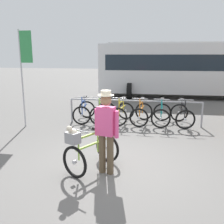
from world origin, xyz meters
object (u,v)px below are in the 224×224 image
featured_bicycle (88,149)px  banner_flag (24,60)px  racked_bike_blue (84,111)px  racked_bike_orange (141,113)px  racked_bike_lime (103,112)px  bus_distant (189,67)px  racked_bike_black (182,115)px  racked_bike_yellow (122,113)px  racked_bike_teal (162,114)px  person_with_featured_bike (106,129)px

featured_bicycle → banner_flag: bearing=134.9°
racked_bike_blue → racked_bike_orange: (2.10, 0.04, 0.00)m
banner_flag → racked_bike_lime: bearing=24.8°
bus_distant → racked_bike_black: bearing=-96.8°
racked_bike_lime → racked_bike_yellow: 0.70m
racked_bike_lime → racked_bike_black: same height
racked_bike_blue → banner_flag: banner_flag is taller
racked_bike_teal → featured_bicycle: (-1.52, -4.07, 0.12)m
racked_bike_orange → person_with_featured_bike: size_ratio=0.66×
racked_bike_yellow → racked_bike_black: size_ratio=1.01×
bus_distant → banner_flag: size_ratio=3.15×
racked_bike_teal → banner_flag: bearing=-165.8°
bus_distant → banner_flag: bearing=-128.1°
banner_flag → featured_bicycle: bearing=-45.1°
racked_bike_orange → bus_distant: bus_distant is taller
racked_bike_teal → racked_bike_yellow: bearing=-178.8°
racked_bike_yellow → featured_bicycle: 4.04m
racked_bike_teal → bus_distant: (1.47, 6.41, 1.37)m
racked_bike_orange → racked_bike_black: size_ratio=0.98×
racked_bike_teal → bus_distant: size_ratio=0.11×
racked_bike_orange → racked_bike_black: same height
racked_bike_blue → racked_bike_orange: 2.10m
racked_bike_blue → bus_distant: 7.87m
racked_bike_blue → racked_bike_yellow: bearing=1.2°
racked_bike_black → racked_bike_orange: bearing=-178.8°
racked_bike_blue → person_with_featured_bike: size_ratio=0.68×
racked_bike_lime → banner_flag: 3.19m
racked_bike_blue → featured_bicycle: 4.21m
racked_bike_lime → racked_bike_teal: same height
racked_bike_lime → banner_flag: banner_flag is taller
racked_bike_yellow → banner_flag: bearing=-160.2°
racked_bike_yellow → person_with_featured_bike: bearing=-86.1°
racked_bike_lime → racked_bike_black: size_ratio=1.01×
racked_bike_black → banner_flag: 5.59m
racked_bike_lime → featured_bicycle: 4.07m
racked_bike_blue → racked_bike_orange: size_ratio=1.03×
bus_distant → banner_flag: 9.59m
racked_bike_black → bus_distant: bus_distant is taller
racked_bike_teal → racked_bike_orange: bearing=-178.8°
bus_distant → racked_bike_orange: bearing=-108.6°
banner_flag → racked_bike_orange: bearing=16.5°
person_with_featured_bike → banner_flag: banner_flag is taller
racked_bike_lime → racked_bike_black: bearing=1.2°
racked_bike_orange → racked_bike_blue: bearing=-178.8°
racked_bike_blue → racked_bike_lime: (0.70, 0.01, 0.00)m
racked_bike_blue → banner_flag: (-1.65, -1.07, 1.86)m
bus_distant → racked_bike_teal: bearing=-102.9°
featured_bicycle → bus_distant: 10.97m
racked_bike_yellow → racked_bike_orange: bearing=1.2°
racked_bike_orange → racked_bike_black: 1.40m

